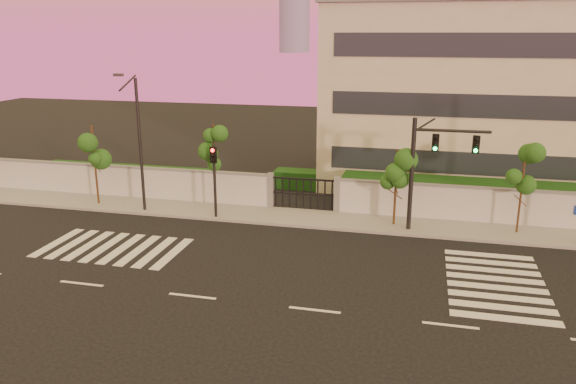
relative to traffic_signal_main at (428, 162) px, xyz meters
name	(u,v)px	position (x,y,z in m)	size (l,w,h in m)	color
ground	(315,310)	(-3.94, -9.83, -3.83)	(120.00, 120.00, 0.00)	black
sidewalk	(350,222)	(-3.94, 0.67, -3.76)	(60.00, 3.00, 0.15)	gray
perimeter_wall	(356,197)	(-3.83, 2.17, -2.76)	(60.00, 0.36, 2.20)	#B7B9BE
hedge_row	(378,190)	(-2.77, 4.91, -3.02)	(41.00, 4.25, 1.80)	#163811
institutional_building	(506,94)	(5.06, 12.16, 2.32)	(24.40, 12.40, 12.25)	beige
road_markings	(296,267)	(-5.52, -6.07, -3.82)	(57.00, 7.62, 0.02)	silver
street_tree_b	(94,147)	(-19.32, 0.33, -0.20)	(1.58, 1.25, 4.93)	#382314
street_tree_c	(214,148)	(-11.82, 0.65, 0.02)	(1.35, 1.08, 5.25)	#382314
street_tree_d	(397,170)	(-1.54, 0.62, -0.68)	(1.60, 1.28, 4.28)	#382314
street_tree_e	(524,171)	(4.79, 0.84, -0.42)	(1.37, 1.09, 4.64)	#382314
traffic_signal_main	(428,162)	(0.00, 0.00, 0.00)	(3.84, 0.38, 6.07)	black
traffic_signal_secondary	(214,172)	(-11.45, -0.47, -1.11)	(0.33, 0.33, 4.29)	black
streetlight_west	(138,139)	(-15.99, -0.37, 0.57)	(0.49, 1.96, 8.14)	black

